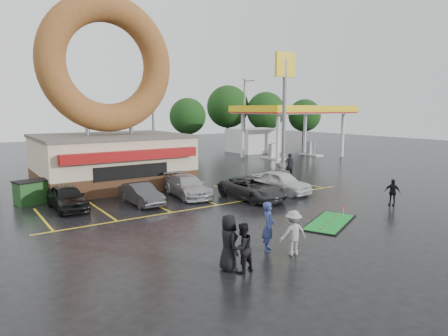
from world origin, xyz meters
TOP-DOWN VIEW (x-y plane):
  - ground at (0.00, 0.00)m, footprint 120.00×120.00m
  - donut_shop at (-3.00, 12.97)m, footprint 10.20×8.70m
  - gas_station at (20.00, 20.94)m, footprint 12.30×13.65m
  - shell_sign at (13.00, 12.00)m, footprint 2.20×0.36m
  - streetlight_mid at (4.00, 20.92)m, footprint 0.40×2.21m
  - streetlight_right at (16.00, 21.92)m, footprint 0.40×2.21m
  - tree_far_a at (26.00, 30.00)m, footprint 5.60×5.60m
  - tree_far_b at (32.00, 28.00)m, footprint 4.90×4.90m
  - tree_far_c at (22.00, 34.00)m, footprint 6.30×6.30m
  - tree_far_d at (14.00, 32.00)m, footprint 4.90×4.90m
  - car_black at (-7.46, 7.26)m, footprint 1.69×4.04m
  - car_dgrey at (-3.59, 6.12)m, footprint 1.51×3.81m
  - car_silver at (-0.32, 6.43)m, footprint 2.35×4.82m
  - car_grey at (2.61, 3.50)m, footprint 2.35×4.90m
  - car_white at (5.35, 3.89)m, footprint 2.30×4.53m
  - person_blue at (-2.49, -4.00)m, footprint 0.85×0.83m
  - person_blackjkt at (-4.61, -5.11)m, footprint 0.93×0.77m
  - person_hoodie at (-2.01, -4.89)m, footprint 1.24×0.89m
  - person_bystander at (-4.87, -4.67)m, footprint 0.78×1.06m
  - person_cameraman at (8.36, -2.31)m, footprint 0.61×0.96m
  - person_walker_near at (7.71, 6.59)m, footprint 1.20×1.47m
  - person_walker_far at (10.14, 8.14)m, footprint 0.85×0.74m
  - dumpster at (-8.82, 9.95)m, footprint 2.03×1.59m
  - putting_green at (2.51, -2.77)m, footprint 4.26×3.19m

SIDE VIEW (x-z plane):
  - ground at x=0.00m, z-range 0.00..0.00m
  - putting_green at x=2.51m, z-range -0.22..0.28m
  - car_dgrey at x=-3.59m, z-range 0.00..1.23m
  - dumpster at x=-8.82m, z-range 0.00..1.30m
  - car_grey at x=2.61m, z-range 0.00..1.35m
  - car_silver at x=-0.32m, z-range 0.00..1.35m
  - car_black at x=-7.46m, z-range 0.00..1.37m
  - car_white at x=5.35m, z-range 0.00..1.48m
  - person_cameraman at x=8.36m, z-range 0.00..1.53m
  - person_walker_near at x=7.71m, z-range 0.00..1.58m
  - person_blackjkt at x=-4.61m, z-range 0.00..1.74m
  - person_hoodie at x=-2.01m, z-range 0.00..1.74m
  - person_walker_far at x=10.14m, z-range 0.00..1.95m
  - person_bystander at x=-4.87m, z-range 0.00..1.97m
  - person_blue at x=-2.49m, z-range 0.00..1.97m
  - gas_station at x=20.00m, z-range 0.75..6.65m
  - donut_shop at x=-3.00m, z-range -2.29..11.21m
  - tree_far_b at x=32.00m, z-range 1.03..8.03m
  - tree_far_d at x=14.00m, z-range 1.03..8.03m
  - streetlight_mid at x=4.00m, z-range 0.28..9.28m
  - streetlight_right at x=16.00m, z-range 0.28..9.28m
  - tree_far_a at x=26.00m, z-range 1.18..9.18m
  - tree_far_c at x=22.00m, z-range 1.34..10.34m
  - shell_sign at x=13.00m, z-range 2.08..12.68m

